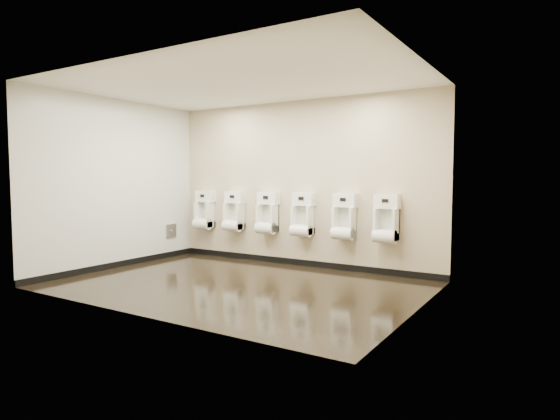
# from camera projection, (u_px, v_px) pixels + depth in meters

# --- Properties ---
(ground) EXTENTS (5.00, 3.50, 0.00)m
(ground) POSITION_uv_depth(u_px,v_px,m) (238.00, 285.00, 6.57)
(ground) COLOR black
(ground) RESTS_ON ground
(ceiling) EXTENTS (5.00, 3.50, 0.00)m
(ceiling) POSITION_uv_depth(u_px,v_px,m) (236.00, 82.00, 6.37)
(ceiling) COLOR silver
(back_wall) EXTENTS (5.00, 0.02, 2.80)m
(back_wall) POSITION_uv_depth(u_px,v_px,m) (299.00, 184.00, 7.95)
(back_wall) COLOR #BEAF8E
(back_wall) RESTS_ON ground
(front_wall) EXTENTS (5.00, 0.02, 2.80)m
(front_wall) POSITION_uv_depth(u_px,v_px,m) (138.00, 187.00, 4.99)
(front_wall) COLOR #BEAF8E
(front_wall) RESTS_ON ground
(left_wall) EXTENTS (0.02, 3.50, 2.80)m
(left_wall) POSITION_uv_depth(u_px,v_px,m) (117.00, 184.00, 7.79)
(left_wall) COLOR #BEAF8E
(left_wall) RESTS_ON ground
(right_wall) EXTENTS (0.02, 3.50, 2.80)m
(right_wall) POSITION_uv_depth(u_px,v_px,m) (419.00, 187.00, 5.15)
(right_wall) COLOR #BEAF8E
(right_wall) RESTS_ON ground
(tile_overlay_left) EXTENTS (0.01, 3.50, 2.80)m
(tile_overlay_left) POSITION_uv_depth(u_px,v_px,m) (117.00, 184.00, 7.78)
(tile_overlay_left) COLOR silver
(tile_overlay_left) RESTS_ON ground
(skirting_back) EXTENTS (5.00, 0.02, 0.10)m
(skirting_back) POSITION_uv_depth(u_px,v_px,m) (299.00, 262.00, 8.04)
(skirting_back) COLOR black
(skirting_back) RESTS_ON ground
(skirting_left) EXTENTS (0.02, 3.50, 0.10)m
(skirting_left) POSITION_uv_depth(u_px,v_px,m) (119.00, 264.00, 7.87)
(skirting_left) COLOR black
(skirting_left) RESTS_ON ground
(access_panel) EXTENTS (0.04, 0.25, 0.25)m
(access_panel) POSITION_uv_depth(u_px,v_px,m) (171.00, 231.00, 8.86)
(access_panel) COLOR #9E9EA3
(access_panel) RESTS_ON left_wall
(urinal_0) EXTENTS (0.39, 0.29, 0.72)m
(urinal_0) POSITION_uv_depth(u_px,v_px,m) (204.00, 213.00, 8.95)
(urinal_0) COLOR white
(urinal_0) RESTS_ON back_wall
(urinal_1) EXTENTS (0.39, 0.29, 0.72)m
(urinal_1) POSITION_uv_depth(u_px,v_px,m) (234.00, 214.00, 8.57)
(urinal_1) COLOR white
(urinal_1) RESTS_ON back_wall
(urinal_2) EXTENTS (0.39, 0.29, 0.72)m
(urinal_2) POSITION_uv_depth(u_px,v_px,m) (267.00, 216.00, 8.18)
(urinal_2) COLOR white
(urinal_2) RESTS_ON back_wall
(urinal_3) EXTENTS (0.39, 0.29, 0.72)m
(urinal_3) POSITION_uv_depth(u_px,v_px,m) (303.00, 218.00, 7.81)
(urinal_3) COLOR white
(urinal_3) RESTS_ON back_wall
(urinal_4) EXTENTS (0.39, 0.29, 0.72)m
(urinal_4) POSITION_uv_depth(u_px,v_px,m) (344.00, 220.00, 7.42)
(urinal_4) COLOR white
(urinal_4) RESTS_ON back_wall
(urinal_5) EXTENTS (0.39, 0.29, 0.72)m
(urinal_5) POSITION_uv_depth(u_px,v_px,m) (386.00, 222.00, 7.05)
(urinal_5) COLOR white
(urinal_5) RESTS_ON back_wall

